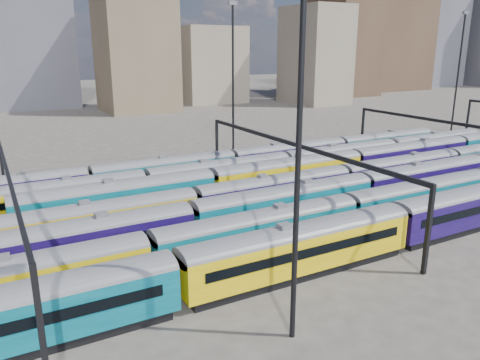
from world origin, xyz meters
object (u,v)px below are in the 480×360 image
rake_0 (472,203)px  rake_2 (285,201)px  rake_1 (149,251)px  mast_2 (299,130)px

rake_0 → rake_2: 19.70m
rake_2 → rake_0: bearing=-30.5°
rake_1 → rake_2: 17.47m
rake_0 → rake_1: bearing=171.6°
rake_1 → rake_2: rake_2 is taller
rake_2 → mast_2: mast_2 is taller
rake_2 → rake_1: bearing=-163.4°
rake_0 → mast_2: bearing=-165.9°
rake_0 → rake_1: 34.07m
rake_0 → rake_1: size_ratio=1.23×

